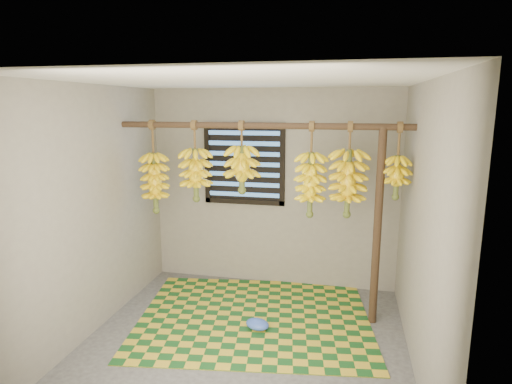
% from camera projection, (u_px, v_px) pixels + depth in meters
% --- Properties ---
extents(floor, '(3.00, 3.00, 0.01)m').
position_uv_depth(floor, '(244.00, 345.00, 4.01)').
color(floor, '#444444').
rests_on(floor, ground).
extents(ceiling, '(3.00, 3.00, 0.01)m').
position_uv_depth(ceiling, '(242.00, 80.00, 3.53)').
color(ceiling, silver).
rests_on(ceiling, wall_back).
extents(wall_back, '(3.00, 0.01, 2.40)m').
position_uv_depth(wall_back, '(273.00, 189.00, 5.21)').
color(wall_back, gray).
rests_on(wall_back, floor).
extents(wall_left, '(0.01, 3.00, 2.40)m').
position_uv_depth(wall_left, '(90.00, 212.00, 4.09)').
color(wall_left, gray).
rests_on(wall_left, floor).
extents(wall_right, '(0.01, 3.00, 2.40)m').
position_uv_depth(wall_right, '(423.00, 231.00, 3.46)').
color(wall_right, gray).
rests_on(wall_right, floor).
extents(window, '(1.00, 0.04, 1.00)m').
position_uv_depth(window, '(244.00, 164.00, 5.20)').
color(window, black).
rests_on(window, wall_back).
extents(hanging_pole, '(3.00, 0.06, 0.06)m').
position_uv_depth(hanging_pole, '(259.00, 126.00, 4.28)').
color(hanging_pole, '#3E2C1C').
rests_on(hanging_pole, wall_left).
extents(support_post, '(0.08, 0.08, 2.00)m').
position_uv_depth(support_post, '(377.00, 229.00, 4.23)').
color(support_post, '#3E2C1C').
rests_on(support_post, floor).
extents(woven_mat, '(2.63, 2.22, 0.01)m').
position_uv_depth(woven_mat, '(254.00, 317.00, 4.52)').
color(woven_mat, '#164D1C').
rests_on(woven_mat, floor).
extents(plastic_bag, '(0.29, 0.25, 0.10)m').
position_uv_depth(plastic_bag, '(257.00, 324.00, 4.26)').
color(plastic_bag, blue).
rests_on(plastic_bag, woven_mat).
extents(banana_bunch_a, '(0.29, 0.29, 1.01)m').
position_uv_depth(banana_bunch_a, '(155.00, 183.00, 4.65)').
color(banana_bunch_a, brown).
rests_on(banana_bunch_a, hanging_pole).
extents(banana_bunch_b, '(0.34, 0.34, 0.85)m').
position_uv_depth(banana_bunch_b, '(196.00, 175.00, 4.53)').
color(banana_bunch_b, brown).
rests_on(banana_bunch_b, hanging_pole).
extents(banana_bunch_c, '(0.36, 0.36, 0.74)m').
position_uv_depth(banana_bunch_c, '(242.00, 169.00, 4.41)').
color(banana_bunch_c, brown).
rests_on(banana_bunch_c, hanging_pole).
extents(banana_bunch_d, '(0.31, 0.31, 0.96)m').
position_uv_depth(banana_bunch_d, '(310.00, 185.00, 4.29)').
color(banana_bunch_d, brown).
rests_on(banana_bunch_d, hanging_pole).
extents(banana_bunch_e, '(0.37, 0.37, 0.94)m').
position_uv_depth(banana_bunch_e, '(348.00, 183.00, 4.21)').
color(banana_bunch_e, brown).
rests_on(banana_bunch_e, hanging_pole).
extents(banana_bunch_f, '(0.26, 0.26, 0.74)m').
position_uv_depth(banana_bunch_f, '(397.00, 177.00, 4.10)').
color(banana_bunch_f, brown).
rests_on(banana_bunch_f, hanging_pole).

